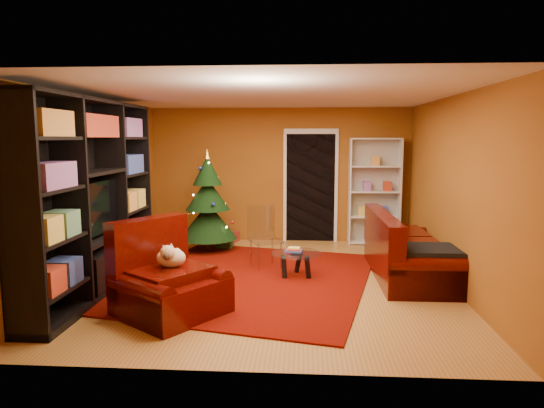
# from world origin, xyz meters

# --- Properties ---
(floor) EXTENTS (5.00, 5.50, 0.05)m
(floor) POSITION_xyz_m (0.00, 0.00, -0.03)
(floor) COLOR #A16B2D
(floor) RESTS_ON ground
(ceiling) EXTENTS (5.00, 5.50, 0.05)m
(ceiling) POSITION_xyz_m (0.00, 0.00, 2.62)
(ceiling) COLOR silver
(ceiling) RESTS_ON wall_back
(wall_back) EXTENTS (5.00, 0.05, 2.60)m
(wall_back) POSITION_xyz_m (0.00, 2.77, 1.30)
(wall_back) COLOR #925218
(wall_back) RESTS_ON ground
(wall_left) EXTENTS (0.05, 5.50, 2.60)m
(wall_left) POSITION_xyz_m (-2.52, 0.00, 1.30)
(wall_left) COLOR #925218
(wall_left) RESTS_ON ground
(wall_right) EXTENTS (0.05, 5.50, 2.60)m
(wall_right) POSITION_xyz_m (2.52, 0.00, 1.30)
(wall_right) COLOR #925218
(wall_right) RESTS_ON ground
(doorway) EXTENTS (1.06, 0.60, 2.16)m
(doorway) POSITION_xyz_m (0.60, 2.73, 1.05)
(doorway) COLOR black
(doorway) RESTS_ON floor
(rug) EXTENTS (4.05, 4.46, 0.02)m
(rug) POSITION_xyz_m (-0.32, 0.01, 0.01)
(rug) COLOR #5F0901
(rug) RESTS_ON floor
(media_unit) EXTENTS (0.52, 3.28, 2.51)m
(media_unit) POSITION_xyz_m (-2.27, -0.65, 1.26)
(media_unit) COLOR black
(media_unit) RESTS_ON floor
(christmas_tree) EXTENTS (1.13, 1.13, 1.84)m
(christmas_tree) POSITION_xyz_m (-1.24, 1.77, 0.89)
(christmas_tree) COLOR black
(christmas_tree) RESTS_ON floor
(gift_box_green) EXTENTS (0.31, 0.31, 0.29)m
(gift_box_green) POSITION_xyz_m (-0.98, 1.99, 0.14)
(gift_box_green) COLOR #245E29
(gift_box_green) RESTS_ON floor
(gift_box_red) EXTENTS (0.25, 0.25, 0.20)m
(gift_box_red) POSITION_xyz_m (-0.92, 2.59, 0.10)
(gift_box_red) COLOR maroon
(gift_box_red) RESTS_ON floor
(white_bookshelf) EXTENTS (0.97, 0.36, 2.08)m
(white_bookshelf) POSITION_xyz_m (1.81, 2.57, 1.01)
(white_bookshelf) COLOR white
(white_bookshelf) RESTS_ON floor
(armchair) EXTENTS (1.58, 1.58, 0.88)m
(armchair) POSITION_xyz_m (-1.04, -1.43, 0.44)
(armchair) COLOR #340502
(armchair) RESTS_ON rug
(dog) EXTENTS (0.48, 0.50, 0.29)m
(dog) POSITION_xyz_m (-1.05, -1.36, 0.66)
(dog) COLOR beige
(dog) RESTS_ON armchair
(sofa) EXTENTS (1.02, 2.24, 0.96)m
(sofa) POSITION_xyz_m (2.02, 0.32, 0.48)
(sofa) COLOR #340502
(sofa) RESTS_ON rug
(coffee_table) EXTENTS (0.80, 0.80, 0.45)m
(coffee_table) POSITION_xyz_m (0.38, 0.17, 0.19)
(coffee_table) COLOR gray
(coffee_table) RESTS_ON rug
(acrylic_chair) EXTENTS (0.61, 0.63, 0.88)m
(acrylic_chair) POSITION_xyz_m (-0.11, 0.64, 0.44)
(acrylic_chair) COLOR #66605B
(acrylic_chair) RESTS_ON rug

